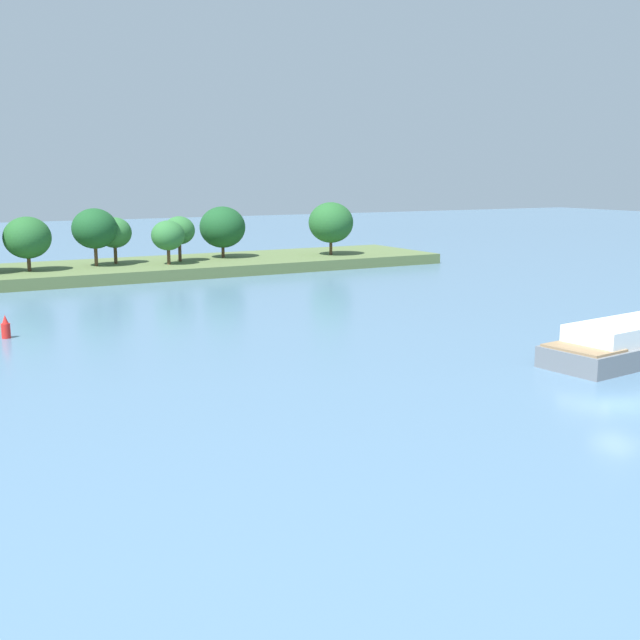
% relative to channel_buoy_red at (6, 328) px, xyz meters
% --- Properties ---
extents(ground_plane, '(400.00, 400.00, 0.00)m').
position_rel_channel_buoy_red_xyz_m(ground_plane, '(28.02, -36.37, -0.81)').
color(ground_plane, slate).
extents(treeline_island, '(73.00, 17.66, 9.96)m').
position_rel_channel_buoy_red_xyz_m(treeline_island, '(24.61, 34.64, 2.09)').
color(treeline_island, '#566B3D').
rests_on(treeline_island, ground).
extents(channel_buoy_red, '(0.70, 0.70, 1.90)m').
position_rel_channel_buoy_red_xyz_m(channel_buoy_red, '(0.00, 0.00, 0.00)').
color(channel_buoy_red, red).
rests_on(channel_buoy_red, ground).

